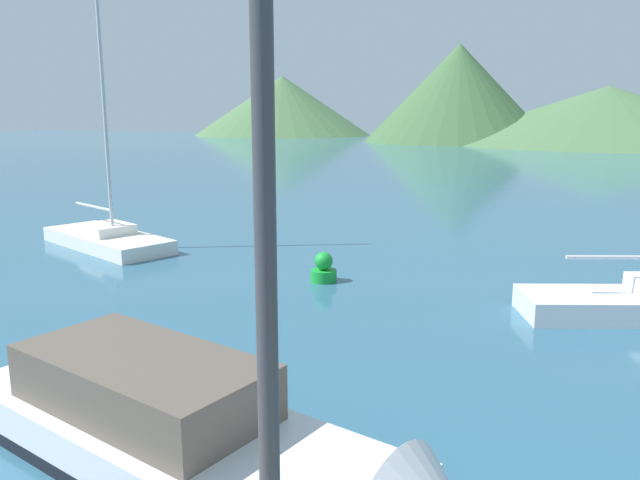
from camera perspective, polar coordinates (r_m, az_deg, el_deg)
name	(u,v)px	position (r m, az deg, el deg)	size (l,w,h in m)	color
streetlamp	(264,176)	(3.24, -5.12, 5.81)	(0.35, 0.35, 5.91)	#38383D
motorboat_near	(214,453)	(8.73, -9.67, -18.62)	(8.72, 4.20, 2.26)	silver
sailboat_middle	(107,236)	(23.92, -18.89, 0.37)	(6.24, 4.08, 11.00)	white
buoy_marker	(324,269)	(18.11, 0.33, -2.69)	(0.76, 0.76, 0.87)	green
hill_west	(283,106)	(129.59, -3.44, 12.16)	(35.68, 35.68, 11.75)	#476B42
hill_central	(458,93)	(104.33, 12.53, 12.98)	(29.68, 29.68, 15.26)	#3D6038
hill_east	(607,114)	(106.91, 24.72, 10.38)	(52.52, 52.52, 8.62)	#476B42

